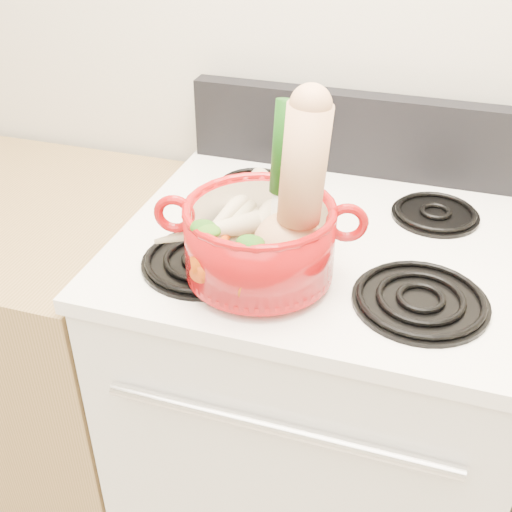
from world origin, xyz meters
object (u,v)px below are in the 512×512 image
(squash, at_px, (305,194))
(stove_body, at_px, (314,415))
(leek, at_px, (283,181))
(dutch_oven, at_px, (260,240))

(squash, bearing_deg, stove_body, 64.87)
(stove_body, height_order, leek, leek)
(stove_body, bearing_deg, dutch_oven, -115.13)
(stove_body, height_order, dutch_oven, dutch_oven)
(dutch_oven, bearing_deg, stove_body, 52.99)
(dutch_oven, bearing_deg, leek, 29.82)
(leek, bearing_deg, stove_body, 85.62)
(stove_body, relative_size, squash, 3.20)
(squash, height_order, leek, squash)
(squash, bearing_deg, leek, 113.12)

